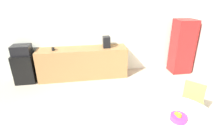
% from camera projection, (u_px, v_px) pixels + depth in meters
% --- Properties ---
extents(wall_back, '(6.00, 0.10, 2.60)m').
position_uv_depth(wall_back, '(98.00, 31.00, 5.16)').
color(wall_back, silver).
rests_on(wall_back, ground_plane).
extents(counter_block, '(2.55, 0.60, 0.90)m').
position_uv_depth(counter_block, '(83.00, 63.00, 5.10)').
color(counter_block, '#9E7042').
rests_on(counter_block, ground_plane).
extents(mini_fridge, '(0.54, 0.54, 0.82)m').
position_uv_depth(mini_fridge, '(25.00, 68.00, 4.88)').
color(mini_fridge, black).
rests_on(mini_fridge, ground_plane).
extents(microwave, '(0.48, 0.38, 0.26)m').
position_uv_depth(microwave, '(21.00, 50.00, 4.67)').
color(microwave, black).
rests_on(microwave, mini_fridge).
extents(locker_cabinet, '(0.60, 0.50, 1.66)m').
position_uv_depth(locker_cabinet, '(182.00, 47.00, 5.31)').
color(locker_cabinet, '#B21E1E').
rests_on(locker_cabinet, ground_plane).
extents(round_table, '(1.24, 1.24, 0.76)m').
position_uv_depth(round_table, '(176.00, 126.00, 2.47)').
color(round_table, silver).
rests_on(round_table, ground_plane).
extents(chair_yellow, '(0.59, 0.59, 0.83)m').
position_uv_depth(chair_yellow, '(192.00, 99.00, 3.29)').
color(chair_yellow, silver).
rests_on(chair_yellow, ground_plane).
extents(fruit_bowl, '(0.23, 0.23, 0.11)m').
position_uv_depth(fruit_bowl, '(178.00, 117.00, 2.40)').
color(fruit_bowl, '#D8338C').
rests_on(fruit_bowl, round_table).
extents(mug_white, '(0.13, 0.08, 0.09)m').
position_uv_depth(mug_white, '(53.00, 49.00, 4.73)').
color(mug_white, black).
rests_on(mug_white, counter_block).
extents(coffee_maker, '(0.20, 0.24, 0.32)m').
position_uv_depth(coffee_maker, '(106.00, 42.00, 4.97)').
color(coffee_maker, black).
rests_on(coffee_maker, counter_block).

